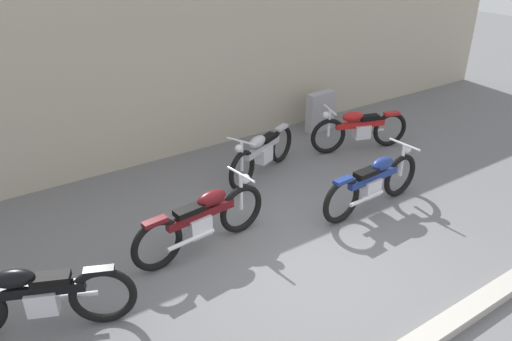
% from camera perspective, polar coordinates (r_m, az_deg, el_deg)
% --- Properties ---
extents(ground_plane, '(40.00, 40.00, 0.00)m').
position_cam_1_polar(ground_plane, '(6.46, 6.59, -11.19)').
color(ground_plane, slate).
extents(building_wall, '(18.00, 0.30, 3.08)m').
position_cam_1_polar(building_wall, '(9.06, -10.75, 10.86)').
color(building_wall, '#B2A893').
rests_on(building_wall, ground_plane).
extents(stone_marker, '(0.66, 0.23, 0.83)m').
position_cam_1_polar(stone_marker, '(10.47, 7.47, 6.80)').
color(stone_marker, '#9E9EA3').
rests_on(stone_marker, ground_plane).
extents(motorcycle_maroon, '(2.06, 0.58, 0.93)m').
position_cam_1_polar(motorcycle_maroon, '(6.57, -6.21, -5.72)').
color(motorcycle_maroon, black).
rests_on(motorcycle_maroon, ground_plane).
extents(motorcycle_blue, '(2.04, 0.57, 0.91)m').
position_cam_1_polar(motorcycle_blue, '(7.66, 13.46, -1.36)').
color(motorcycle_blue, black).
rests_on(motorcycle_blue, ground_plane).
extents(motorcycle_silver, '(1.84, 0.93, 0.88)m').
position_cam_1_polar(motorcycle_silver, '(8.45, 0.71, 2.08)').
color(motorcycle_silver, black).
rests_on(motorcycle_silver, ground_plane).
extents(motorcycle_black, '(1.91, 1.00, 0.92)m').
position_cam_1_polar(motorcycle_black, '(5.82, -24.24, -13.25)').
color(motorcycle_black, black).
rests_on(motorcycle_black, ground_plane).
extents(motorcycle_red, '(1.91, 0.84, 0.89)m').
position_cam_1_polar(motorcycle_red, '(9.64, 11.85, 4.75)').
color(motorcycle_red, black).
rests_on(motorcycle_red, ground_plane).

